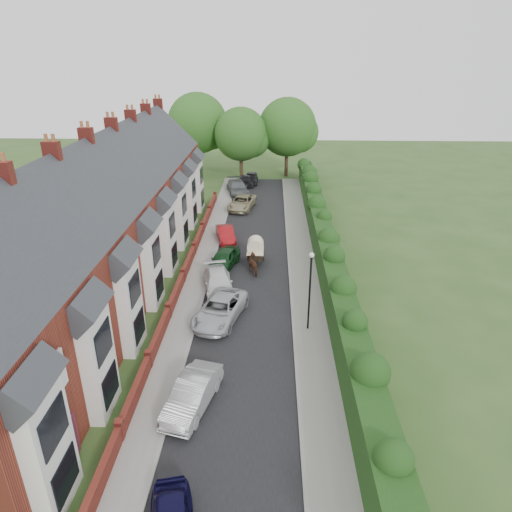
{
  "coord_description": "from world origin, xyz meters",
  "views": [
    {
      "loc": [
        1.09,
        -19.71,
        15.53
      ],
      "look_at": [
        0.02,
        10.01,
        2.2
      ],
      "focal_mm": 32.0,
      "sensor_mm": 36.0,
      "label": 1
    }
  ],
  "objects": [
    {
      "name": "terrace_row",
      "position": [
        -10.87,
        9.98,
        4.47
      ],
      "size": [
        9.05,
        40.5,
        11.5
      ],
      "color": "maroon",
      "rests_on": "ground"
    },
    {
      "name": "car_black",
      "position": [
        -1.6,
        38.01,
        0.69
      ],
      "size": [
        1.69,
        4.1,
        1.39
      ],
      "primitive_type": "imported",
      "rotation": [
        0.0,
        0.0,
        -0.01
      ],
      "color": "black",
      "rests_on": "ground"
    },
    {
      "name": "pavement_hedge_side",
      "position": [
        3.6,
        11.0,
        0.06
      ],
      "size": [
        2.2,
        58.0,
        0.12
      ],
      "primitive_type": "cube",
      "color": "gray",
      "rests_on": "ground"
    },
    {
      "name": "kerb_house_side",
      "position": [
        -3.55,
        11.0,
        0.07
      ],
      "size": [
        0.18,
        58.0,
        0.13
      ],
      "primitive_type": "cube",
      "color": "gray",
      "rests_on": "ground"
    },
    {
      "name": "hedge",
      "position": [
        5.4,
        11.0,
        1.6
      ],
      "size": [
        2.1,
        58.0,
        2.85
      ],
      "color": "#123711",
      "rests_on": "ground"
    },
    {
      "name": "lamppost",
      "position": [
        3.4,
        4.0,
        3.3
      ],
      "size": [
        0.32,
        0.32,
        5.16
      ],
      "color": "black",
      "rests_on": "ground"
    },
    {
      "name": "tree_far_back",
      "position": [
        -8.59,
        43.08,
        6.62
      ],
      "size": [
        8.4,
        8.0,
        10.82
      ],
      "color": "#332316",
      "rests_on": "ground"
    },
    {
      "name": "car_silver_a",
      "position": [
        -2.55,
        -2.81,
        0.73
      ],
      "size": [
        2.61,
        4.69,
        1.46
      ],
      "primitive_type": "imported",
      "rotation": [
        0.0,
        0.0,
        -0.25
      ],
      "color": "#ADAEB2",
      "rests_on": "ground"
    },
    {
      "name": "tree_far_left",
      "position": [
        -2.65,
        40.08,
        5.71
      ],
      "size": [
        7.14,
        6.8,
        9.29
      ],
      "color": "#332316",
      "rests_on": "ground"
    },
    {
      "name": "car_green",
      "position": [
        -2.6,
        12.6,
        0.73
      ],
      "size": [
        2.67,
        4.55,
        1.45
      ],
      "primitive_type": "imported",
      "rotation": [
        0.0,
        0.0,
        -0.24
      ],
      "color": "#103717",
      "rests_on": "ground"
    },
    {
      "name": "road",
      "position": [
        -0.5,
        11.0,
        0.01
      ],
      "size": [
        6.0,
        58.0,
        0.02
      ],
      "primitive_type": "cube",
      "color": "black",
      "rests_on": "ground"
    },
    {
      "name": "horse",
      "position": [
        -0.15,
        11.65,
        0.75
      ],
      "size": [
        1.46,
        1.94,
        1.49
      ],
      "primitive_type": "imported",
      "rotation": [
        0.0,
        0.0,
        3.57
      ],
      "color": "#49291A",
      "rests_on": "ground"
    },
    {
      "name": "horse_cart",
      "position": [
        -0.15,
        13.56,
        1.25
      ],
      "size": [
        1.37,
        3.04,
        2.19
      ],
      "color": "black",
      "rests_on": "ground"
    },
    {
      "name": "car_white",
      "position": [
        -2.6,
        8.74,
        0.69
      ],
      "size": [
        2.91,
        5.04,
        1.37
      ],
      "primitive_type": "imported",
      "rotation": [
        0.0,
        0.0,
        0.22
      ],
      "color": "silver",
      "rests_on": "ground"
    },
    {
      "name": "kerb_hedge_side",
      "position": [
        2.55,
        11.0,
        0.07
      ],
      "size": [
        0.18,
        58.0,
        0.13
      ],
      "primitive_type": "cube",
      "color": "gray",
      "rests_on": "ground"
    },
    {
      "name": "car_red",
      "position": [
        -3.0,
        18.2,
        0.64
      ],
      "size": [
        2.25,
        4.09,
        1.28
      ],
      "primitive_type": "imported",
      "rotation": [
        0.0,
        0.0,
        0.24
      ],
      "color": "maroon",
      "rests_on": "ground"
    },
    {
      "name": "pavement_house_side",
      "position": [
        -4.35,
        11.0,
        0.06
      ],
      "size": [
        1.7,
        58.0,
        0.12
      ],
      "primitive_type": "cube",
      "color": "gray",
      "rests_on": "ground"
    },
    {
      "name": "car_grey",
      "position": [
        -3.0,
        33.0,
        0.78
      ],
      "size": [
        3.32,
        5.73,
        1.56
      ],
      "primitive_type": "imported",
      "rotation": [
        0.0,
        0.0,
        0.22
      ],
      "color": "#585C60",
      "rests_on": "ground"
    },
    {
      "name": "ground",
      "position": [
        0.0,
        0.0,
        0.0
      ],
      "size": [
        140.0,
        140.0,
        0.0
      ],
      "primitive_type": "plane",
      "color": "#2D4C1E",
      "rests_on": "ground"
    },
    {
      "name": "tree_far_right",
      "position": [
        3.39,
        42.08,
        6.31
      ],
      "size": [
        7.98,
        7.6,
        10.31
      ],
      "color": "#332316",
      "rests_on": "ground"
    },
    {
      "name": "garden_wall_row",
      "position": [
        -5.35,
        10.0,
        0.46
      ],
      "size": [
        0.35,
        40.35,
        1.1
      ],
      "color": "maroon",
      "rests_on": "ground"
    },
    {
      "name": "car_silver_b",
      "position": [
        -2.07,
        5.0,
        0.72
      ],
      "size": [
        3.64,
        5.62,
        1.44
      ],
      "primitive_type": "imported",
      "rotation": [
        0.0,
        0.0,
        -0.26
      ],
      "color": "#B7B9BF",
      "rests_on": "ground"
    },
    {
      "name": "car_extra_far",
      "position": [
        -2.18,
        36.79,
        0.65
      ],
      "size": [
        2.12,
        4.01,
        1.3
      ],
      "primitive_type": "imported",
      "rotation": [
        0.0,
        0.0,
        0.16
      ],
      "color": "black",
      "rests_on": "ground"
    },
    {
      "name": "car_beige",
      "position": [
        -2.1,
        27.4,
        0.7
      ],
      "size": [
        3.22,
        5.4,
        1.41
      ],
      "primitive_type": "imported",
      "rotation": [
        0.0,
        0.0,
        -0.18
      ],
      "color": "tan",
      "rests_on": "ground"
    }
  ]
}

